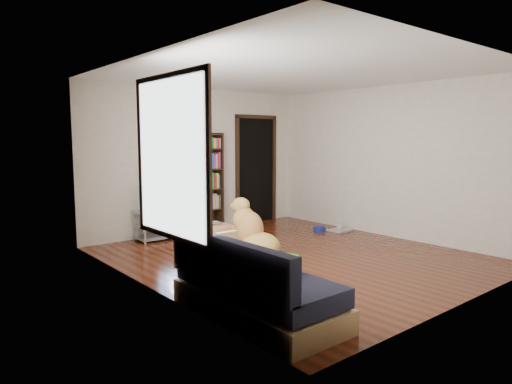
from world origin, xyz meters
TOP-DOWN VIEW (x-y plane):
  - ground at (0.00, 0.00)m, footprint 5.00×5.00m
  - ceiling at (0.00, 0.00)m, footprint 5.00×5.00m
  - wall_back at (0.00, 2.50)m, footprint 4.50×0.00m
  - wall_front at (0.00, -2.50)m, footprint 4.50×0.00m
  - wall_left at (-2.25, 0.00)m, footprint 0.00×5.00m
  - wall_right at (2.25, 0.00)m, footprint 0.00×5.00m
  - green_cushion at (-1.75, -1.44)m, footprint 0.58×0.58m
  - laptop at (-0.75, 0.96)m, footprint 0.39×0.29m
  - dog_bowl at (1.66, 1.01)m, footprint 0.22×0.22m
  - grey_rag at (1.96, 0.76)m, footprint 0.40×0.32m
  - window at (-2.23, -0.50)m, footprint 0.03×1.46m
  - doorway at (1.35, 2.48)m, footprint 1.03×0.05m
  - tv_stand at (-0.90, 2.25)m, footprint 0.90×0.45m
  - crt_tv at (-0.90, 2.27)m, footprint 0.55×0.52m
  - bookshelf at (0.05, 2.34)m, footprint 0.60×0.30m
  - sofa at (-1.87, -1.38)m, footprint 0.80×1.80m
  - coffee_table at (-0.75, 0.99)m, footprint 0.55×0.55m
  - dog at (-0.45, 0.36)m, footprint 0.62×1.02m

SIDE VIEW (x-z plane):
  - ground at x=0.00m, z-range 0.00..0.00m
  - grey_rag at x=1.96m, z-range 0.00..0.03m
  - dog_bowl at x=1.66m, z-range 0.00..0.08m
  - sofa at x=-1.87m, z-range -0.14..0.66m
  - tv_stand at x=-0.90m, z-range 0.02..0.52m
  - coffee_table at x=-0.75m, z-range 0.08..0.48m
  - dog at x=-0.45m, z-range -0.12..0.76m
  - laptop at x=-0.75m, z-range 0.40..0.43m
  - green_cushion at x=-1.75m, z-range 0.42..0.58m
  - crt_tv at x=-0.90m, z-range 0.45..1.03m
  - bookshelf at x=0.05m, z-range 0.10..1.90m
  - doorway at x=1.35m, z-range 0.03..2.21m
  - wall_back at x=0.00m, z-range -0.95..3.55m
  - wall_front at x=0.00m, z-range -0.95..3.55m
  - wall_left at x=-2.25m, z-range -1.20..3.80m
  - wall_right at x=2.25m, z-range -1.20..3.80m
  - window at x=-2.23m, z-range 0.65..2.35m
  - ceiling at x=0.00m, z-range 2.60..2.60m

